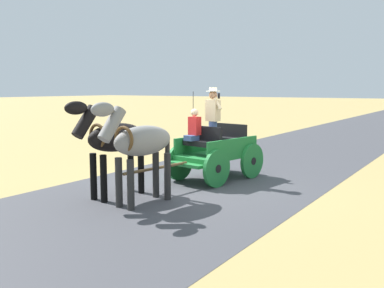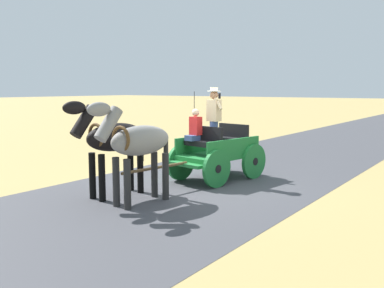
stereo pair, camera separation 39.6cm
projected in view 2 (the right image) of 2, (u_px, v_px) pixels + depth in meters
name	position (u px, v px, depth m)	size (l,w,h in m)	color
ground_plane	(201.00, 185.00, 11.19)	(200.00, 200.00, 0.00)	tan
road_surface	(201.00, 184.00, 11.19)	(5.98, 160.00, 0.01)	#424247
horse_drawn_carriage	(216.00, 150.00, 11.68)	(1.78, 4.51, 2.50)	#1E7233
horse_near_side	(137.00, 143.00, 9.16)	(0.73, 2.14, 2.21)	gray
horse_off_side	(112.00, 139.00, 9.79)	(0.76, 2.15, 2.21)	black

